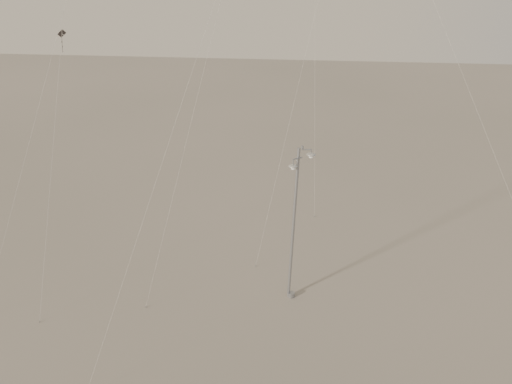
# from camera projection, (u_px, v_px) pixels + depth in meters

# --- Properties ---
(ground) EXTENTS (160.00, 160.00, 0.00)m
(ground) POSITION_uv_depth(u_px,v_px,m) (285.00, 340.00, 31.65)
(ground) COLOR gray
(ground) RESTS_ON ground
(street_lamp) EXTENTS (1.48, 0.99, 9.96)m
(street_lamp) POSITION_uv_depth(u_px,v_px,m) (295.00, 221.00, 33.29)
(street_lamp) COLOR #95979E
(street_lamp) RESTS_ON ground
(kite_3) EXTENTS (6.24, 9.49, 19.65)m
(kite_3) POSITION_uv_depth(u_px,v_px,m) (193.00, 70.00, 27.70)
(kite_3) COLOR maroon
(kite_3) RESTS_ON ground
(kite_6) EXTENTS (2.51, 13.19, 14.72)m
(kite_6) POSITION_uv_depth(u_px,v_px,m) (57.00, 103.00, 37.63)
(kite_6) COLOR #2E2826
(kite_6) RESTS_ON ground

